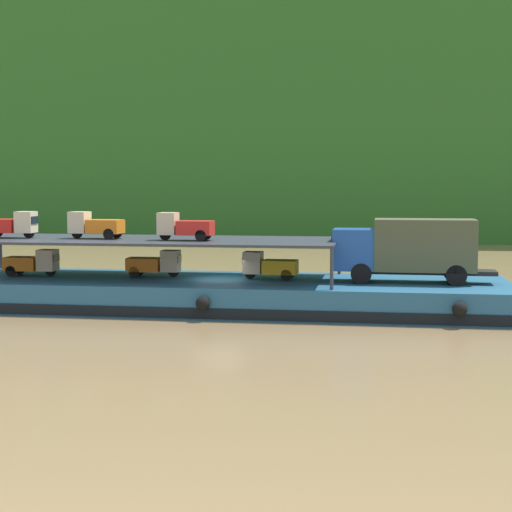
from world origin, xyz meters
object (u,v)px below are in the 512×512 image
(mini_truck_lower_mid, at_px, (269,266))
(mini_truck_upper_stern, at_px, (11,225))
(covered_lorry, at_px, (408,248))
(mini_truck_upper_mid, at_px, (95,225))
(mini_truck_lower_stern, at_px, (32,263))
(mini_truck_lower_aft, at_px, (155,263))
(cargo_barge, at_px, (220,294))
(mini_truck_upper_fore, at_px, (184,227))

(mini_truck_lower_mid, height_order, mini_truck_upper_stern, mini_truck_upper_stern)
(covered_lorry, relative_size, mini_truck_upper_stern, 2.84)
(covered_lorry, height_order, mini_truck_upper_mid, mini_truck_upper_mid)
(mini_truck_lower_stern, xyz_separation_m, mini_truck_lower_aft, (6.47, 0.53, 0.00))
(cargo_barge, distance_m, mini_truck_lower_aft, 3.89)
(mini_truck_upper_fore, bearing_deg, covered_lorry, 4.34)
(mini_truck_lower_mid, xyz_separation_m, mini_truck_upper_fore, (-4.10, -1.18, 2.00))
(mini_truck_upper_mid, height_order, mini_truck_upper_fore, same)
(mini_truck_upper_stern, bearing_deg, mini_truck_upper_fore, -2.73)
(cargo_barge, height_order, mini_truck_upper_mid, mini_truck_upper_mid)
(mini_truck_lower_stern, xyz_separation_m, mini_truck_upper_mid, (3.56, -0.26, 2.00))
(mini_truck_lower_stern, distance_m, mini_truck_lower_mid, 12.50)
(mini_truck_upper_stern, height_order, mini_truck_upper_fore, same)
(mini_truck_lower_aft, xyz_separation_m, mini_truck_upper_fore, (1.93, -1.36, 2.00))
(mini_truck_upper_stern, xyz_separation_m, mini_truck_upper_mid, (4.53, 0.12, 0.00))
(mini_truck_lower_stern, distance_m, mini_truck_upper_mid, 4.09)
(covered_lorry, xyz_separation_m, mini_truck_upper_mid, (-15.81, -0.26, 1.00))
(cargo_barge, height_order, mini_truck_lower_aft, mini_truck_lower_aft)
(mini_truck_lower_stern, bearing_deg, covered_lorry, -0.01)
(cargo_barge, xyz_separation_m, covered_lorry, (9.32, 0.05, 2.45))
(cargo_barge, relative_size, mini_truck_upper_mid, 10.26)
(cargo_barge, bearing_deg, mini_truck_upper_mid, -178.18)
(covered_lorry, distance_m, mini_truck_lower_aft, 12.94)
(mini_truck_lower_aft, relative_size, mini_truck_lower_mid, 1.00)
(covered_lorry, bearing_deg, mini_truck_upper_mid, -179.06)
(mini_truck_lower_aft, xyz_separation_m, mini_truck_upper_stern, (-7.45, -0.92, 2.00))
(cargo_barge, bearing_deg, mini_truck_lower_stern, 179.67)
(cargo_barge, distance_m, mini_truck_lower_stern, 10.14)
(mini_truck_upper_mid, bearing_deg, mini_truck_upper_fore, -6.72)
(mini_truck_lower_aft, xyz_separation_m, mini_truck_lower_mid, (6.02, -0.18, 0.00))
(mini_truck_upper_stern, bearing_deg, mini_truck_upper_mid, 1.57)
(covered_lorry, bearing_deg, mini_truck_lower_stern, 179.99)
(mini_truck_lower_stern, relative_size, mini_truck_upper_stern, 1.00)
(mini_truck_lower_aft, distance_m, mini_truck_upper_mid, 3.63)
(mini_truck_upper_mid, bearing_deg, mini_truck_lower_stern, 175.76)
(covered_lorry, distance_m, mini_truck_upper_fore, 11.03)
(mini_truck_lower_mid, bearing_deg, cargo_barge, -170.60)
(mini_truck_upper_fore, bearing_deg, mini_truck_lower_mid, 16.13)
(cargo_barge, xyz_separation_m, mini_truck_lower_aft, (-3.56, 0.59, 1.44))
(mini_truck_lower_aft, bearing_deg, mini_truck_upper_stern, -172.98)
(covered_lorry, xyz_separation_m, mini_truck_lower_aft, (-12.89, 0.53, -1.00))
(mini_truck_lower_stern, relative_size, mini_truck_lower_aft, 0.99)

